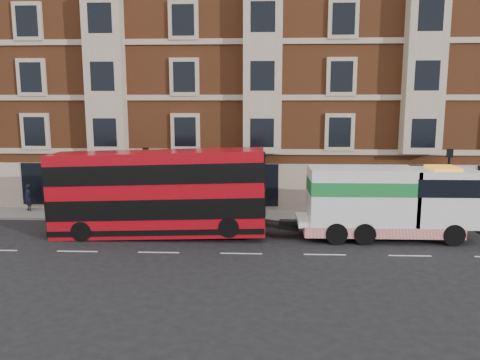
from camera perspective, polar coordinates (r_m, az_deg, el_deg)
name	(u,v)px	position (r m, az deg, el deg)	size (l,w,h in m)	color
ground	(241,254)	(22.71, 0.15, -8.96)	(120.00, 120.00, 0.00)	black
sidewalk	(246,215)	(29.90, 0.71, -4.32)	(90.00, 3.00, 0.15)	slate
victorian_terrace	(255,64)	(36.67, 1.90, 13.91)	(45.00, 12.00, 20.40)	brown
lamp_post_west	(147,178)	(28.92, -11.33, 0.29)	(0.35, 0.15, 4.35)	black
lamp_post_east	(448,180)	(30.24, 24.01, 0.05)	(0.35, 0.15, 4.35)	black
double_decker_bus	(159,192)	(25.47, -9.90, -1.41)	(11.40, 2.62, 4.61)	#A90913
tow_truck	(385,201)	(25.85, 17.28, -2.50)	(9.13, 2.70, 3.80)	white
pedestrian	(28,197)	(33.74, -24.41, -1.95)	(0.64, 0.42, 1.75)	black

